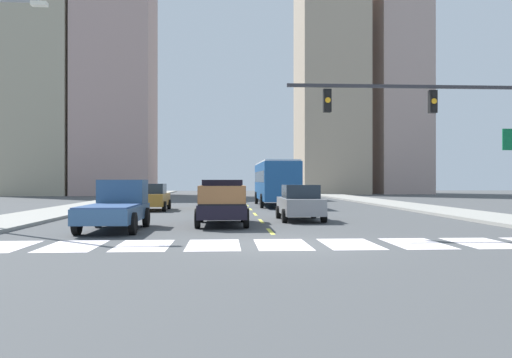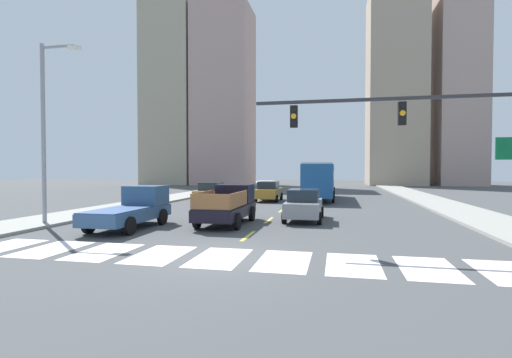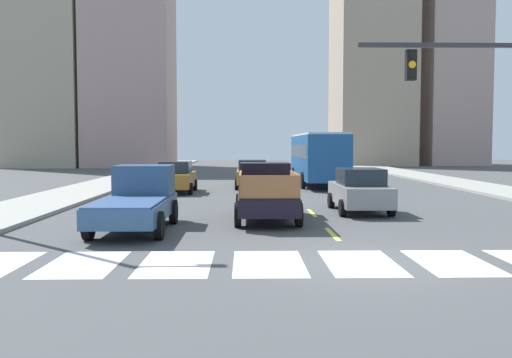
{
  "view_description": "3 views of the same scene",
  "coord_description": "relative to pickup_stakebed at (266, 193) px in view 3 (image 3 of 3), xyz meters",
  "views": [
    {
      "loc": [
        -1.73,
        -15.56,
        1.94
      ],
      "look_at": [
        0.23,
        16.77,
        2.02
      ],
      "focal_mm": 36.42,
      "sensor_mm": 36.0,
      "label": 1
    },
    {
      "loc": [
        3.64,
        -11.5,
        2.85
      ],
      "look_at": [
        -2.38,
        16.74,
        2.04
      ],
      "focal_mm": 26.62,
      "sensor_mm": 36.0,
      "label": 2
    },
    {
      "loc": [
        -2.6,
        -12.22,
        2.67
      ],
      "look_at": [
        -2.06,
        14.2,
        0.99
      ],
      "focal_mm": 38.84,
      "sensor_mm": 36.0,
      "label": 3
    }
  ],
  "objects": [
    {
      "name": "city_bus",
      "position": [
        3.95,
        16.04,
        1.02
      ],
      "size": [
        2.72,
        10.8,
        3.32
      ],
      "rotation": [
        0.0,
        0.0,
        0.02
      ],
      "color": "#1C4D8A",
      "rests_on": "ground"
    },
    {
      "name": "sedan_far",
      "position": [
        3.74,
        1.82,
        -0.08
      ],
      "size": [
        2.02,
        4.4,
        1.72
      ],
      "rotation": [
        0.0,
        0.0,
        0.02
      ],
      "color": "gray",
      "rests_on": "ground"
    },
    {
      "name": "lane_dash_4",
      "position": [
        1.84,
        16.58,
        -0.93
      ],
      "size": [
        0.16,
        2.4,
        0.01
      ],
      "primitive_type": "cube",
      "color": "#D6D147",
      "rests_on": "ground"
    },
    {
      "name": "crosswalk_stripe_1",
      "position": [
        -4.36,
        -7.42,
        -0.93
      ],
      "size": [
        1.58,
        2.81,
        0.01
      ],
      "primitive_type": "cube",
      "color": "silver",
      "rests_on": "ground"
    },
    {
      "name": "sedan_mid",
      "position": [
        -4.52,
        10.67,
        -0.08
      ],
      "size": [
        2.02,
        4.4,
        1.72
      ],
      "rotation": [
        0.0,
        0.0,
        -0.0
      ],
      "color": "#9C6A24",
      "rests_on": "ground"
    },
    {
      "name": "sidewalk_right",
      "position": [
        13.4,
        10.58,
        -0.86
      ],
      "size": [
        3.51,
        110.0,
        0.15
      ],
      "primitive_type": "cube",
      "color": "gray",
      "rests_on": "ground"
    },
    {
      "name": "lane_dash_2",
      "position": [
        1.84,
        6.58,
        -0.93
      ],
      "size": [
        0.16,
        2.4,
        0.01
      ],
      "primitive_type": "cube",
      "color": "#D6D147",
      "rests_on": "ground"
    },
    {
      "name": "lane_dash_0",
      "position": [
        1.84,
        -3.42,
        -0.93
      ],
      "size": [
        0.16,
        2.4,
        0.01
      ],
      "primitive_type": "cube",
      "color": "#D6D147",
      "rests_on": "ground"
    },
    {
      "name": "ground_plane",
      "position": [
        1.84,
        -7.42,
        -0.94
      ],
      "size": [
        160.0,
        160.0,
        0.0
      ],
      "primitive_type": "plane",
      "color": "#464849"
    },
    {
      "name": "lane_dash_3",
      "position": [
        1.84,
        11.58,
        -0.93
      ],
      "size": [
        0.16,
        2.4,
        0.01
      ],
      "primitive_type": "cube",
      "color": "#D6D147",
      "rests_on": "ground"
    },
    {
      "name": "lane_dash_1",
      "position": [
        1.84,
        1.58,
        -0.93
      ],
      "size": [
        0.16,
        2.4,
        0.01
      ],
      "primitive_type": "cube",
      "color": "#D6D147",
      "rests_on": "ground"
    },
    {
      "name": "block_mid_right",
      "position": [
        -23.58,
        45.77,
        15.92
      ],
      "size": [
        8.87,
        10.25,
        33.72
      ],
      "primitive_type": "cube",
      "color": "tan",
      "rests_on": "ground"
    },
    {
      "name": "sidewalk_left",
      "position": [
        -9.72,
        10.58,
        -0.86
      ],
      "size": [
        3.51,
        110.0,
        0.15
      ],
      "primitive_type": "cube",
      "color": "gray",
      "rests_on": "ground"
    },
    {
      "name": "pickup_dark",
      "position": [
        -4.13,
        -2.26,
        -0.02
      ],
      "size": [
        2.18,
        5.2,
        1.96
      ],
      "rotation": [
        0.0,
        0.0,
        -0.04
      ],
      "color": "#2D5077",
      "rests_on": "ground"
    },
    {
      "name": "sedan_near_left",
      "position": [
        -0.33,
        13.65,
        -0.08
      ],
      "size": [
        2.02,
        4.4,
        1.72
      ],
      "rotation": [
        0.0,
        0.0,
        -0.02
      ],
      "color": "#A87627",
      "rests_on": "ground"
    },
    {
      "name": "crosswalk_stripe_2",
      "position": [
        -2.29,
        -7.42,
        -0.93
      ],
      "size": [
        1.58,
        2.81,
        0.01
      ],
      "primitive_type": "cube",
      "color": "silver",
      "rests_on": "ground"
    },
    {
      "name": "crosswalk_stripe_5",
      "position": [
        3.91,
        -7.42,
        -0.93
      ],
      "size": [
        1.58,
        2.81,
        0.01
      ],
      "primitive_type": "cube",
      "color": "silver",
      "rests_on": "ground"
    },
    {
      "name": "pickup_stakebed",
      "position": [
        0.0,
        0.0,
        0.0
      ],
      "size": [
        2.18,
        5.2,
        1.96
      ],
      "rotation": [
        0.0,
        0.0,
        0.04
      ],
      "color": "black",
      "rests_on": "ground"
    },
    {
      "name": "lane_dash_7",
      "position": [
        1.84,
        31.58,
        -0.93
      ],
      "size": [
        0.16,
        2.4,
        0.01
      ],
      "primitive_type": "cube",
      "color": "#D6D147",
      "rests_on": "ground"
    },
    {
      "name": "block_low_left",
      "position": [
        15.26,
        50.72,
        15.75
      ],
      "size": [
        9.11,
        11.18,
        33.37
      ],
      "primitive_type": "cube",
      "color": "tan",
      "rests_on": "ground"
    },
    {
      "name": "block_mid_left",
      "position": [
        -14.01,
        45.34,
        14.48
      ],
      "size": [
        9.58,
        9.17,
        30.83
      ],
      "primitive_type": "cube",
      "color": "tan",
      "rests_on": "ground"
    },
    {
      "name": "tower_tall_centre",
      "position": [
        25.36,
        50.77,
        16.74
      ],
      "size": [
        7.22,
        8.95,
        35.36
      ],
      "primitive_type": "cube",
      "color": "#B1978E",
      "rests_on": "ground"
    },
    {
      "name": "crosswalk_stripe_4",
      "position": [
        1.84,
        -7.42,
        -0.93
      ],
      "size": [
        1.58,
        2.81,
        0.01
      ],
      "primitive_type": "cube",
      "color": "silver",
      "rests_on": "ground"
    },
    {
      "name": "lane_dash_6",
      "position": [
        1.84,
        26.58,
        -0.93
      ],
      "size": [
        0.16,
        2.4,
        0.01
      ],
      "primitive_type": "cube",
      "color": "#D6D147",
      "rests_on": "ground"
    },
    {
      "name": "lane_dash_5",
      "position": [
        1.84,
        21.58,
        -0.93
      ],
      "size": [
        0.16,
        2.4,
        0.01
      ],
      "primitive_type": "cube",
      "color": "#D6D147",
      "rests_on": "ground"
    },
    {
      "name": "crosswalk_stripe_3",
      "position": [
        -0.23,
        -7.42,
        -0.93
      ],
      "size": [
        1.58,
        2.81,
        0.01
      ],
      "primitive_type": "cube",
      "color": "silver",
      "rests_on": "ground"
    }
  ]
}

